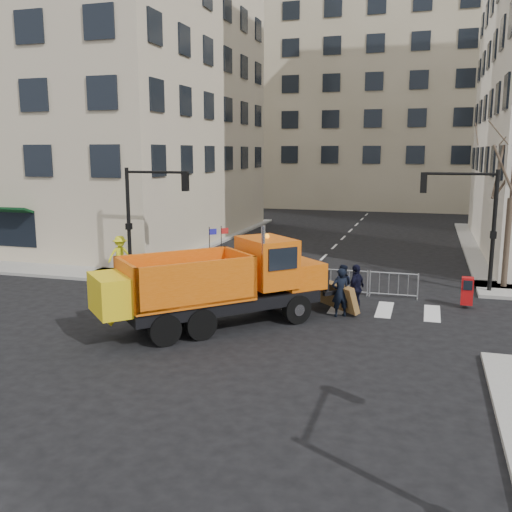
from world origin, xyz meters
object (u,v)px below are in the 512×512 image
(cop_c, at_px, (356,288))
(worker, at_px, (120,255))
(cop_a, at_px, (340,292))
(cop_b, at_px, (342,285))
(newspaper_box, at_px, (467,291))
(plow_truck, at_px, (216,282))

(cop_c, relative_size, worker, 1.00)
(cop_a, height_order, cop_c, cop_c)
(cop_a, xyz_separation_m, worker, (-11.48, 3.79, 0.17))
(cop_a, relative_size, worker, 0.98)
(cop_b, relative_size, newspaper_box, 1.53)
(worker, xyz_separation_m, newspaper_box, (16.13, -1.16, -0.40))
(cop_c, xyz_separation_m, newspaper_box, (4.16, 1.87, -0.25))
(cop_b, bearing_deg, worker, -7.02)
(plow_truck, height_order, cop_c, plow_truck)
(cop_a, relative_size, newspaper_box, 1.70)
(cop_a, bearing_deg, cop_b, -111.96)
(cop_b, height_order, newspaper_box, cop_b)
(plow_truck, height_order, newspaper_box, plow_truck)
(worker, bearing_deg, plow_truck, -84.28)
(plow_truck, xyz_separation_m, cop_b, (3.84, 4.19, -0.79))
(cop_c, distance_m, worker, 12.35)
(cop_a, xyz_separation_m, cop_b, (-0.17, 1.62, -0.09))
(cop_b, xyz_separation_m, newspaper_box, (4.82, 1.01, -0.14))
(newspaper_box, bearing_deg, worker, 177.40)
(cop_c, relative_size, newspaper_box, 1.73)
(worker, bearing_deg, newspaper_box, -47.97)
(cop_a, height_order, newspaper_box, cop_a)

